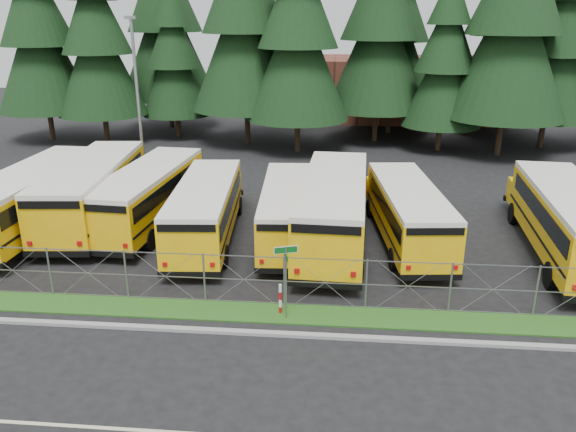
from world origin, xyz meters
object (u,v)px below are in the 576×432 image
(bus_4, at_px, (288,212))
(light_standard, at_px, (138,95))
(bus_east, at_px, (564,222))
(street_sign, at_px, (286,267))
(bus_5, at_px, (334,210))
(bus_1, at_px, (96,192))
(striped_bollard, at_px, (280,299))
(bus_3, at_px, (207,211))
(bus_2, at_px, (151,196))
(bus_0, at_px, (39,199))
(bus_6, at_px, (406,214))

(bus_4, xyz_separation_m, light_standard, (-10.16, 9.06, 4.14))
(bus_east, distance_m, street_sign, 13.53)
(bus_5, xyz_separation_m, bus_east, (10.17, -0.62, -0.04))
(bus_1, distance_m, bus_east, 22.57)
(bus_east, relative_size, striped_bollard, 10.05)
(bus_3, bearing_deg, bus_2, 146.30)
(bus_1, distance_m, bus_2, 2.95)
(bus_4, height_order, striped_bollard, bus_4)
(bus_0, relative_size, street_sign, 4.34)
(bus_5, relative_size, light_standard, 1.22)
(bus_2, distance_m, bus_6, 12.78)
(bus_1, distance_m, light_standard, 8.52)
(street_sign, relative_size, striped_bollard, 2.34)
(bus_6, height_order, street_sign, bus_6)
(bus_2, height_order, bus_6, bus_2)
(bus_1, relative_size, bus_6, 1.15)
(bus_3, relative_size, bus_4, 1.06)
(bus_1, distance_m, bus_4, 10.19)
(bus_5, xyz_separation_m, bus_6, (3.38, 0.36, -0.22))
(bus_1, height_order, bus_east, bus_1)
(bus_3, relative_size, striped_bollard, 9.12)
(bus_6, distance_m, light_standard, 18.59)
(bus_0, distance_m, bus_2, 5.47)
(bus_6, bearing_deg, bus_4, 174.90)
(bus_3, height_order, light_standard, light_standard)
(bus_3, relative_size, street_sign, 3.90)
(bus_2, relative_size, bus_east, 0.95)
(bus_1, xyz_separation_m, bus_east, (22.44, -2.41, -0.03))
(bus_3, xyz_separation_m, bus_4, (3.84, 0.45, -0.08))
(bus_0, distance_m, light_standard, 10.04)
(bus_6, xyz_separation_m, light_standard, (-15.74, 9.00, 4.09))
(bus_east, xyz_separation_m, striped_bollard, (-11.99, -6.37, -0.98))
(bus_1, relative_size, street_sign, 4.38)
(bus_6, relative_size, striped_bollard, 8.95)
(bus_2, bearing_deg, bus_5, -5.82)
(bus_east, height_order, street_sign, bus_east)
(bus_3, height_order, bus_4, bus_3)
(bus_5, bearing_deg, bus_0, -178.95)
(bus_east, bearing_deg, bus_2, 178.07)
(bus_6, xyz_separation_m, street_sign, (-4.97, -7.67, 0.63))
(bus_3, bearing_deg, bus_1, 158.29)
(bus_6, xyz_separation_m, striped_bollard, (-5.20, -7.36, -0.81))
(bus_6, relative_size, street_sign, 3.82)
(bus_0, height_order, light_standard, light_standard)
(bus_2, xyz_separation_m, bus_6, (12.71, -1.33, -0.10))
(bus_0, relative_size, bus_east, 1.01)
(bus_east, bearing_deg, light_standard, 160.93)
(bus_3, height_order, bus_east, bus_east)
(bus_3, bearing_deg, street_sign, -62.66)
(bus_4, relative_size, striped_bollard, 8.63)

